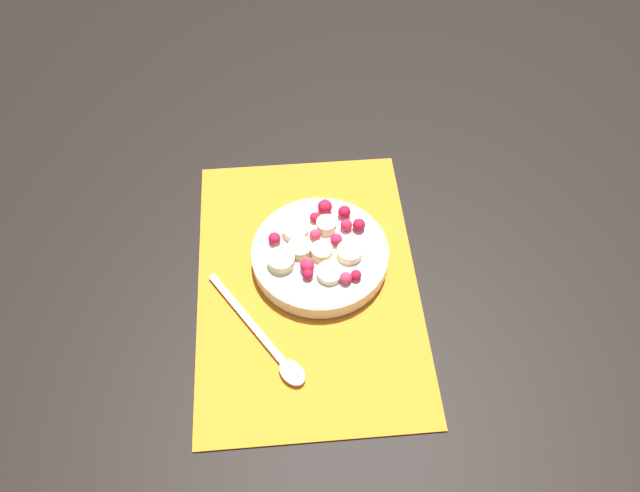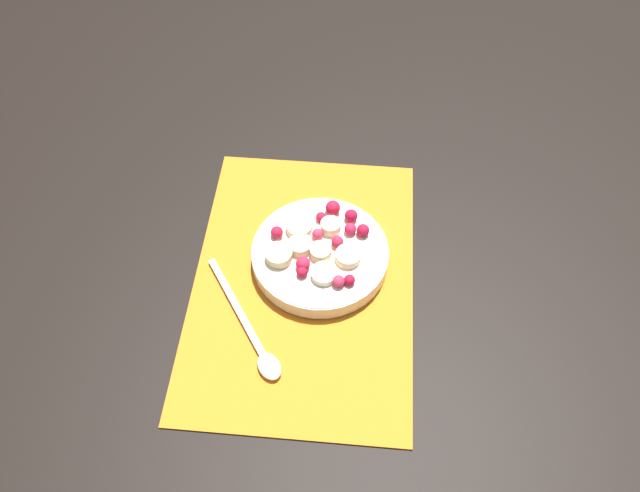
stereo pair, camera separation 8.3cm
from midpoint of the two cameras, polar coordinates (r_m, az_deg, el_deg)
ground_plane at (r=0.85m, az=-3.95°, el=-3.58°), size 3.00×3.00×0.00m
placemat at (r=0.84m, az=-3.96°, el=-3.47°), size 0.44×0.29×0.01m
fruit_bowl at (r=0.84m, az=-2.83°, el=-0.82°), size 0.19×0.19×0.05m
spoon at (r=0.79m, az=-7.43°, el=-9.54°), size 0.18×0.13×0.01m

